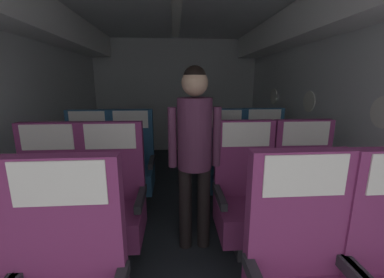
# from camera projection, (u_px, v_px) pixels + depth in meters

# --- Properties ---
(ground) EXTENTS (3.52, 5.91, 0.02)m
(ground) POSITION_uv_depth(u_px,v_px,m) (180.00, 219.00, 2.64)
(ground) COLOR #23282D
(fuselage_shell) EXTENTS (3.40, 5.56, 2.32)m
(fuselage_shell) POSITION_uv_depth(u_px,v_px,m) (178.00, 58.00, 2.51)
(fuselage_shell) COLOR silver
(fuselage_shell) RESTS_ON ground
(seat_b_left_window) EXTENTS (0.52, 0.47, 1.12)m
(seat_b_left_window) POSITION_uv_depth(u_px,v_px,m) (50.00, 206.00, 1.92)
(seat_b_left_window) COLOR #38383D
(seat_b_left_window) RESTS_ON ground
(seat_b_left_aisle) EXTENTS (0.52, 0.47, 1.12)m
(seat_b_left_aisle) POSITION_uv_depth(u_px,v_px,m) (112.00, 205.00, 1.95)
(seat_b_left_aisle) COLOR #38383D
(seat_b_left_aisle) RESTS_ON ground
(seat_b_right_aisle) EXTENTS (0.52, 0.47, 1.12)m
(seat_b_right_aisle) POSITION_uv_depth(u_px,v_px,m) (305.00, 198.00, 2.06)
(seat_b_right_aisle) COLOR #38383D
(seat_b_right_aisle) RESTS_ON ground
(seat_b_right_window) EXTENTS (0.52, 0.47, 1.12)m
(seat_b_right_window) POSITION_uv_depth(u_px,v_px,m) (246.00, 200.00, 2.02)
(seat_b_right_window) COLOR #38383D
(seat_b_right_window) RESTS_ON ground
(seat_c_left_window) EXTENTS (0.52, 0.47, 1.12)m
(seat_c_left_window) POSITION_uv_depth(u_px,v_px,m) (89.00, 168.00, 2.78)
(seat_c_left_window) COLOR #38383D
(seat_c_left_window) RESTS_ON ground
(seat_c_left_aisle) EXTENTS (0.52, 0.47, 1.12)m
(seat_c_left_aisle) POSITION_uv_depth(u_px,v_px,m) (132.00, 167.00, 2.82)
(seat_c_left_aisle) COLOR #38383D
(seat_c_left_aisle) RESTS_ON ground
(seat_c_right_aisle) EXTENTS (0.52, 0.47, 1.12)m
(seat_c_right_aisle) POSITION_uv_depth(u_px,v_px,m) (264.00, 163.00, 2.95)
(seat_c_right_aisle) COLOR #38383D
(seat_c_right_aisle) RESTS_ON ground
(seat_c_right_window) EXTENTS (0.52, 0.47, 1.12)m
(seat_c_right_window) POSITION_uv_depth(u_px,v_px,m) (225.00, 165.00, 2.89)
(seat_c_right_window) COLOR #38383D
(seat_c_right_window) RESTS_ON ground
(flight_attendant) EXTENTS (0.43, 0.28, 1.55)m
(flight_attendant) POSITION_uv_depth(u_px,v_px,m) (195.00, 142.00, 1.99)
(flight_attendant) COLOR black
(flight_attendant) RESTS_ON ground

